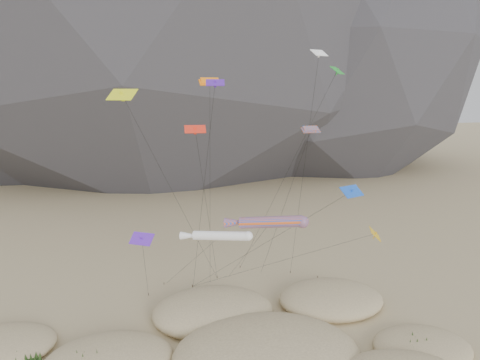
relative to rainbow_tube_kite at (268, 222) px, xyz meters
name	(u,v)px	position (x,y,z in m)	size (l,w,h in m)	color
kite_stakes	(222,280)	(-1.32, 15.11, -12.12)	(22.27, 6.03, 0.30)	#3F2D1E
rainbow_tube_kite	(268,222)	(0.00, 0.00, 0.00)	(7.52, 18.73, 13.20)	orange
white_tube_kite	(217,236)	(-4.52, 2.05, -1.66)	(7.07, 16.30, 11.36)	white
orange_parafoil	(210,85)	(-3.93, 8.17, 12.87)	(2.29, 7.51, 25.95)	orange
multi_parafoil	(310,133)	(6.24, 5.23, 7.93)	(2.81, 12.05, 20.95)	#EF5319
delta_kites	(256,149)	(-0.57, 2.33, 6.78)	(27.34, 23.04, 28.58)	#4C1BA2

